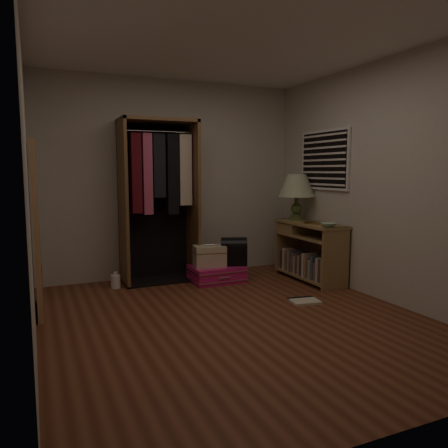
{
  "coord_description": "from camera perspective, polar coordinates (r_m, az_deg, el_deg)",
  "views": [
    {
      "loc": [
        -1.73,
        -3.64,
        1.41
      ],
      "look_at": [
        0.3,
        0.95,
        0.8
      ],
      "focal_mm": 35.0,
      "sensor_mm": 36.0,
      "label": 1
    }
  ],
  "objects": [
    {
      "name": "brass_tray",
      "position": [
        5.65,
        11.69,
        0.16
      ],
      "size": [
        0.3,
        0.3,
        0.02
      ],
      "rotation": [
        0.0,
        0.0,
        0.1
      ],
      "color": "#AB8341",
      "rests_on": "console_bookshelf"
    },
    {
      "name": "white_jug",
      "position": [
        5.48,
        -13.98,
        -7.27
      ],
      "size": [
        0.15,
        0.15,
        0.2
      ],
      "rotation": [
        0.0,
        0.0,
        0.35
      ],
      "color": "white",
      "rests_on": "ground"
    },
    {
      "name": "pink_suitcase",
      "position": [
        5.63,
        -0.97,
        -6.5
      ],
      "size": [
        0.68,
        0.5,
        0.21
      ],
      "rotation": [
        0.0,
        0.0,
        0.01
      ],
      "color": "#CA1867",
      "rests_on": "ground"
    },
    {
      "name": "floor_book",
      "position": [
        4.89,
        10.39,
        -9.81
      ],
      "size": [
        0.34,
        0.29,
        0.03
      ],
      "rotation": [
        0.0,
        0.0,
        -0.15
      ],
      "color": "beige",
      "rests_on": "ground"
    },
    {
      "name": "room_walls",
      "position": [
        4.1,
        2.26,
        8.17
      ],
      "size": [
        3.52,
        4.02,
        2.6
      ],
      "color": "beige",
      "rests_on": "ground"
    },
    {
      "name": "table_lamp",
      "position": [
        5.96,
        9.47,
        4.84
      ],
      "size": [
        0.63,
        0.63,
        0.62
      ],
      "rotation": [
        0.0,
        0.0,
        -0.33
      ],
      "color": "#45572A",
      "rests_on": "console_bookshelf"
    },
    {
      "name": "open_wardrobe",
      "position": [
        5.62,
        -8.24,
        4.89
      ],
      "size": [
        1.01,
        0.5,
        2.05
      ],
      "color": "brown",
      "rests_on": "ground"
    },
    {
      "name": "console_bookshelf",
      "position": [
        5.79,
        10.93,
        -3.32
      ],
      "size": [
        0.42,
        1.12,
        0.75
      ],
      "color": "olive",
      "rests_on": "ground"
    },
    {
      "name": "ceramic_bowl",
      "position": [
        5.34,
        13.45,
        -0.11
      ],
      "size": [
        0.24,
        0.24,
        0.05
      ],
      "primitive_type": "imported",
      "rotation": [
        0.0,
        0.0,
        -0.31
      ],
      "color": "#9CBCA1",
      "rests_on": "console_bookshelf"
    },
    {
      "name": "train_case",
      "position": [
        5.55,
        -1.91,
        -4.19
      ],
      "size": [
        0.43,
        0.33,
        0.29
      ],
      "rotation": [
        0.0,
        0.0,
        -0.14
      ],
      "color": "#C0B293",
      "rests_on": "pink_suitcase"
    },
    {
      "name": "ground",
      "position": [
        4.27,
        1.5,
        -12.36
      ],
      "size": [
        4.0,
        4.0,
        0.0
      ],
      "primitive_type": "plane",
      "color": "#5D2E1A",
      "rests_on": "ground"
    },
    {
      "name": "floor_mirror",
      "position": [
        4.68,
        -23.33,
        -0.53
      ],
      "size": [
        0.06,
        0.8,
        1.7
      ],
      "color": "tan",
      "rests_on": "ground"
    },
    {
      "name": "black_bag",
      "position": [
        5.63,
        1.29,
        -3.51
      ],
      "size": [
        0.38,
        0.32,
        0.36
      ],
      "rotation": [
        0.0,
        0.0,
        -0.37
      ],
      "color": "black",
      "rests_on": "pink_suitcase"
    }
  ]
}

